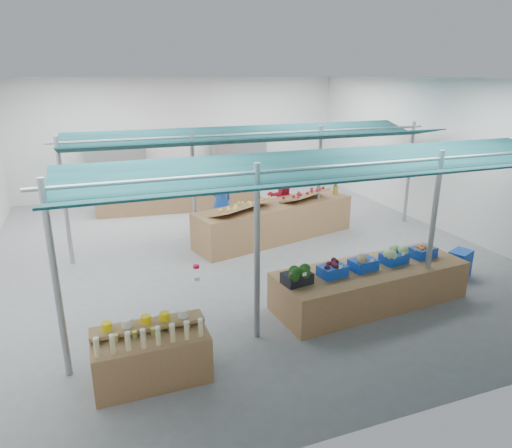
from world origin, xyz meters
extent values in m
plane|color=slate|center=(0.00, 0.00, 0.00)|extent=(13.00, 13.00, 0.00)
plane|color=silver|center=(0.00, 0.00, 4.20)|extent=(13.00, 13.00, 0.00)
plane|color=silver|center=(0.00, 6.50, 2.10)|extent=(12.00, 0.00, 12.00)
plane|color=silver|center=(6.00, 0.00, 2.10)|extent=(0.00, 13.00, 13.00)
cylinder|color=gray|center=(-4.00, -4.00, 1.50)|extent=(0.10, 0.10, 3.00)
cylinder|color=gray|center=(-4.00, 0.50, 1.50)|extent=(0.10, 0.10, 3.00)
cylinder|color=gray|center=(-1.00, -4.00, 1.50)|extent=(0.10, 0.10, 3.00)
cylinder|color=gray|center=(-1.00, 0.50, 1.50)|extent=(0.10, 0.10, 3.00)
cylinder|color=gray|center=(2.50, -4.00, 1.50)|extent=(0.10, 0.10, 3.00)
cylinder|color=gray|center=(2.50, 0.50, 1.50)|extent=(0.10, 0.10, 3.00)
cylinder|color=gray|center=(5.50, 0.50, 1.50)|extent=(0.10, 0.10, 3.00)
cylinder|color=gray|center=(0.75, -4.00, 2.85)|extent=(10.00, 0.06, 0.06)
cylinder|color=gray|center=(0.75, 0.50, 2.85)|extent=(10.00, 0.06, 0.06)
cube|color=#0A242B|center=(0.75, -4.65, 2.78)|extent=(9.50, 1.28, 0.30)
cube|color=#0A242B|center=(0.75, -3.35, 2.78)|extent=(9.50, 1.28, 0.30)
cube|color=#0A242B|center=(0.75, -0.15, 2.78)|extent=(9.50, 1.28, 0.30)
cube|color=#0A242B|center=(0.75, 1.15, 2.78)|extent=(9.50, 1.28, 0.30)
cube|color=#B23F33|center=(-2.50, 6.00, 1.00)|extent=(2.00, 0.50, 2.00)
cube|color=#B23F33|center=(2.00, 6.00, 1.00)|extent=(2.00, 0.50, 2.00)
cube|color=brown|center=(-2.84, -4.60, 0.36)|extent=(1.63, 0.73, 0.72)
cube|color=#997247|center=(-2.84, -4.37, 0.80)|extent=(1.63, 0.32, 0.06)
cube|color=brown|center=(1.50, -3.62, 0.37)|extent=(3.94, 1.60, 0.75)
cube|color=brown|center=(1.18, 0.42, 0.49)|extent=(4.72, 2.20, 0.98)
cube|color=brown|center=(-0.75, 4.19, 0.46)|extent=(5.21, 1.56, 0.92)
cube|color=#1042B7|center=(4.02, -3.30, 0.31)|extent=(0.62, 0.54, 0.62)
imported|color=blue|center=(-0.02, 1.52, 0.92)|extent=(0.76, 0.59, 1.84)
imported|color=maroon|center=(1.78, 1.52, 0.92)|extent=(1.04, 0.90, 1.84)
cube|color=black|center=(-0.15, -3.76, 0.85)|extent=(0.55, 0.43, 0.20)
cube|color=white|center=(-0.12, -3.98, 1.01)|extent=(0.08, 0.02, 0.06)
cube|color=#1042B7|center=(0.59, -3.70, 0.85)|extent=(0.55, 0.43, 0.20)
cube|color=white|center=(0.63, -3.92, 1.01)|extent=(0.08, 0.02, 0.06)
cube|color=#1042B7|center=(1.28, -3.64, 0.85)|extent=(0.55, 0.43, 0.20)
cube|color=white|center=(1.32, -3.86, 1.01)|extent=(0.08, 0.02, 0.06)
cube|color=#1042B7|center=(2.03, -3.58, 0.85)|extent=(0.55, 0.43, 0.20)
cube|color=white|center=(2.06, -3.80, 1.01)|extent=(0.08, 0.02, 0.06)
cube|color=#1042B7|center=(2.77, -3.52, 0.85)|extent=(0.55, 0.43, 0.20)
cube|color=white|center=(2.81, -3.73, 1.01)|extent=(0.08, 0.02, 0.06)
sphere|color=brown|center=(-0.30, -3.90, 0.99)|extent=(0.09, 0.09, 0.09)
sphere|color=brown|center=(-0.35, -3.92, 1.03)|extent=(0.06, 0.06, 0.06)
cylinder|color=red|center=(-1.83, -3.21, 1.10)|extent=(0.12, 0.12, 0.05)
cube|color=white|center=(-1.83, -3.27, 0.88)|extent=(0.10, 0.01, 0.07)
cube|color=#997247|center=(0.15, 0.04, 1.10)|extent=(1.99, 1.51, 0.26)
cube|color=#997247|center=(2.11, 0.54, 1.10)|extent=(1.64, 1.32, 0.26)
cylinder|color=#8C6019|center=(3.23, 0.83, 1.09)|extent=(0.14, 0.14, 0.22)
cone|color=#26661E|center=(3.23, 0.83, 1.28)|extent=(0.12, 0.12, 0.18)
camera|label=1|loc=(-3.39, -10.41, 4.26)|focal=32.00mm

